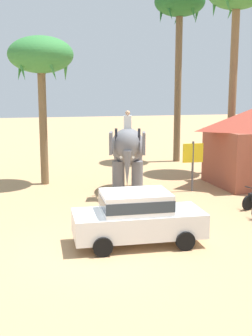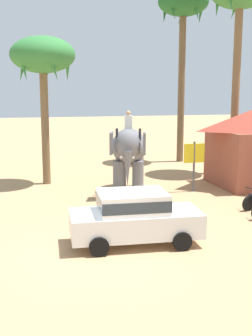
{
  "view_description": "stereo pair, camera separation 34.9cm",
  "coord_description": "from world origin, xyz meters",
  "px_view_note": "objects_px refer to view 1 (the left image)",
  "views": [
    {
      "loc": [
        -2.55,
        -12.52,
        4.93
      ],
      "look_at": [
        1.76,
        4.83,
        1.6
      ],
      "focal_mm": 46.84,
      "sensor_mm": 36.0,
      "label": 1
    },
    {
      "loc": [
        -2.21,
        -12.6,
        4.93
      ],
      "look_at": [
        1.76,
        4.83,
        1.6
      ],
      "focal_mm": 46.84,
      "sensor_mm": 36.0,
      "label": 2
    }
  ],
  "objects_px": {
    "car_sedan_foreground": "(137,216)",
    "elephant_with_mahout": "(128,150)",
    "signboard_yellow": "(193,156)",
    "palm_tree_behind_elephant": "(180,10)",
    "palm_tree_near_hut": "(237,1)",
    "palm_tree_left_of_road": "(41,59)"
  },
  "relations": [
    {
      "from": "car_sedan_foreground",
      "to": "elephant_with_mahout",
      "type": "xyz_separation_m",
      "value": [
        1.42,
        6.85,
        1.06
      ]
    },
    {
      "from": "elephant_with_mahout",
      "to": "car_sedan_foreground",
      "type": "bearing_deg",
      "value": -101.73
    },
    {
      "from": "car_sedan_foreground",
      "to": "signboard_yellow",
      "type": "xyz_separation_m",
      "value": [
        4.45,
        6.25,
        0.76
      ]
    },
    {
      "from": "palm_tree_behind_elephant",
      "to": "signboard_yellow",
      "type": "distance_m",
      "value": 11.76
    },
    {
      "from": "car_sedan_foreground",
      "to": "elephant_with_mahout",
      "type": "height_order",
      "value": "elephant_with_mahout"
    },
    {
      "from": "elephant_with_mahout",
      "to": "palm_tree_near_hut",
      "type": "bearing_deg",
      "value": 25.26
    },
    {
      "from": "palm_tree_left_of_road",
      "to": "car_sedan_foreground",
      "type": "bearing_deg",
      "value": -76.59
    },
    {
      "from": "palm_tree_behind_elephant",
      "to": "palm_tree_left_of_road",
      "type": "bearing_deg",
      "value": -151.13
    },
    {
      "from": "signboard_yellow",
      "to": "car_sedan_foreground",
      "type": "bearing_deg",
      "value": -125.4
    },
    {
      "from": "palm_tree_behind_elephant",
      "to": "signboard_yellow",
      "type": "height_order",
      "value": "palm_tree_behind_elephant"
    },
    {
      "from": "car_sedan_foreground",
      "to": "palm_tree_near_hut",
      "type": "distance_m",
      "value": 15.69
    },
    {
      "from": "elephant_with_mahout",
      "to": "palm_tree_behind_elephant",
      "type": "xyz_separation_m",
      "value": [
        5.32,
        7.7,
        7.71
      ]
    },
    {
      "from": "palm_tree_behind_elephant",
      "to": "signboard_yellow",
      "type": "relative_size",
      "value": 4.62
    },
    {
      "from": "elephant_with_mahout",
      "to": "signboard_yellow",
      "type": "bearing_deg",
      "value": -11.21
    },
    {
      "from": "car_sedan_foreground",
      "to": "palm_tree_behind_elephant",
      "type": "bearing_deg",
      "value": 65.14
    },
    {
      "from": "car_sedan_foreground",
      "to": "palm_tree_behind_elephant",
      "type": "xyz_separation_m",
      "value": [
        6.74,
        14.55,
        8.77
      ]
    },
    {
      "from": "palm_tree_near_hut",
      "to": "palm_tree_left_of_road",
      "type": "bearing_deg",
      "value": -177.02
    },
    {
      "from": "car_sedan_foreground",
      "to": "palm_tree_left_of_road",
      "type": "height_order",
      "value": "palm_tree_left_of_road"
    },
    {
      "from": "car_sedan_foreground",
      "to": "palm_tree_left_of_road",
      "type": "bearing_deg",
      "value": 103.41
    },
    {
      "from": "palm_tree_left_of_road",
      "to": "signboard_yellow",
      "type": "xyz_separation_m",
      "value": [
        6.73,
        -3.32,
        -4.59
      ]
    },
    {
      "from": "palm_tree_left_of_road",
      "to": "palm_tree_near_hut",
      "type": "bearing_deg",
      "value": 2.98
    },
    {
      "from": "palm_tree_behind_elephant",
      "to": "palm_tree_near_hut",
      "type": "distance_m",
      "value": 4.72
    }
  ]
}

